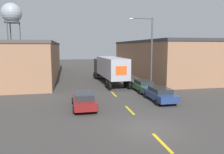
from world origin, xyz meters
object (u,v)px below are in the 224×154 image
Objects in this scene: parked_car_right_near at (160,94)px; parked_car_left_near at (84,100)px; semi_truck at (109,67)px; water_tower at (12,14)px; street_lamp at (149,48)px; parked_car_right_mid at (143,86)px.

parked_car_left_near is at bearing -172.99° from parked_car_right_near.
water_tower is (-19.34, 29.06, 11.13)m from semi_truck.
semi_truck is at bearing 69.71° from parked_car_left_near.
water_tower is at bearing 109.37° from parked_car_left_near.
street_lamp is (8.95, 7.92, 4.46)m from parked_car_left_near.
parked_car_right_near is 1.00× the size of parked_car_left_near.
street_lamp is (1.51, 2.30, 4.46)m from parked_car_right_mid.
semi_truck reaches higher than parked_car_right_near.
semi_truck is at bearing -56.35° from water_tower.
parked_car_left_near is at bearing -70.63° from water_tower.
parked_car_right_mid is 1.00× the size of parked_car_right_near.
semi_truck is 13.58m from parked_car_left_near.
street_lamp is at bearing 77.85° from parked_car_right_near.
parked_car_left_near is (-4.68, -12.65, -1.56)m from semi_truck.
semi_truck is 7.72m from parked_car_right_mid.
street_lamp reaches higher than parked_car_left_near.
parked_car_left_near is 0.53× the size of street_lamp.
water_tower is (-22.11, 40.80, 12.69)m from parked_car_right_near.
water_tower reaches higher than semi_truck.
parked_car_left_near is 12.76m from street_lamp.
semi_truck is 2.66× the size of parked_car_left_near.
parked_car_right_near is (0.00, -4.70, 0.00)m from parked_car_right_mid.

